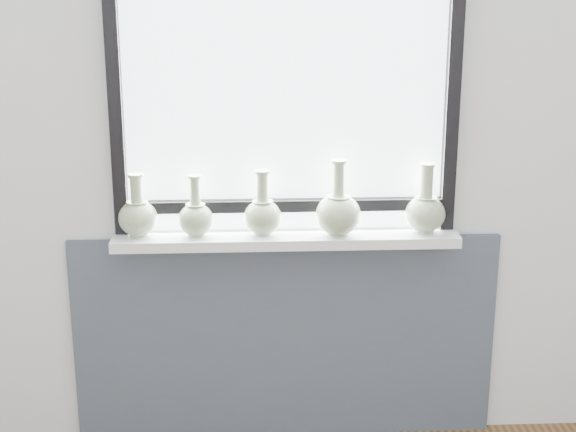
{
  "coord_description": "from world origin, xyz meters",
  "views": [
    {
      "loc": [
        -0.15,
        -1.49,
        1.95
      ],
      "look_at": [
        0.0,
        1.55,
        1.02
      ],
      "focal_mm": 55.0,
      "sensor_mm": 36.0,
      "label": 1
    }
  ],
  "objects_px": {
    "vase_a": "(138,215)",
    "vase_d": "(338,212)",
    "vase_c": "(263,214)",
    "windowsill": "(286,239)",
    "vase_e": "(425,210)",
    "vase_b": "(196,217)"
  },
  "relations": [
    {
      "from": "windowsill",
      "to": "vase_c",
      "type": "height_order",
      "value": "vase_c"
    },
    {
      "from": "vase_a",
      "to": "vase_d",
      "type": "relative_size",
      "value": 0.83
    },
    {
      "from": "vase_b",
      "to": "vase_d",
      "type": "xyz_separation_m",
      "value": [
        0.54,
        -0.01,
        0.02
      ]
    },
    {
      "from": "vase_e",
      "to": "vase_d",
      "type": "bearing_deg",
      "value": -176.82
    },
    {
      "from": "vase_b",
      "to": "vase_d",
      "type": "bearing_deg",
      "value": -1.59
    },
    {
      "from": "vase_d",
      "to": "windowsill",
      "type": "bearing_deg",
      "value": 175.12
    },
    {
      "from": "vase_b",
      "to": "vase_d",
      "type": "height_order",
      "value": "vase_d"
    },
    {
      "from": "vase_d",
      "to": "vase_e",
      "type": "relative_size",
      "value": 1.08
    },
    {
      "from": "vase_a",
      "to": "vase_c",
      "type": "xyz_separation_m",
      "value": [
        0.47,
        -0.01,
        0.0
      ]
    },
    {
      "from": "vase_d",
      "to": "vase_c",
      "type": "bearing_deg",
      "value": 175.91
    },
    {
      "from": "vase_b",
      "to": "vase_a",
      "type": "bearing_deg",
      "value": 177.09
    },
    {
      "from": "windowsill",
      "to": "vase_b",
      "type": "bearing_deg",
      "value": -179.69
    },
    {
      "from": "windowsill",
      "to": "vase_e",
      "type": "relative_size",
      "value": 4.9
    },
    {
      "from": "windowsill",
      "to": "vase_d",
      "type": "xyz_separation_m",
      "value": [
        0.2,
        -0.02,
        0.11
      ]
    },
    {
      "from": "vase_c",
      "to": "vase_b",
      "type": "bearing_deg",
      "value": -178.77
    },
    {
      "from": "vase_c",
      "to": "vase_a",
      "type": "bearing_deg",
      "value": 179.31
    },
    {
      "from": "vase_c",
      "to": "vase_e",
      "type": "distance_m",
      "value": 0.62
    },
    {
      "from": "vase_a",
      "to": "vase_d",
      "type": "xyz_separation_m",
      "value": [
        0.76,
        -0.03,
        0.01
      ]
    },
    {
      "from": "vase_a",
      "to": "vase_b",
      "type": "distance_m",
      "value": 0.22
    },
    {
      "from": "vase_d",
      "to": "vase_e",
      "type": "bearing_deg",
      "value": 3.18
    },
    {
      "from": "vase_d",
      "to": "vase_e",
      "type": "height_order",
      "value": "vase_d"
    },
    {
      "from": "vase_c",
      "to": "windowsill",
      "type": "bearing_deg",
      "value": -2.31
    }
  ]
}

